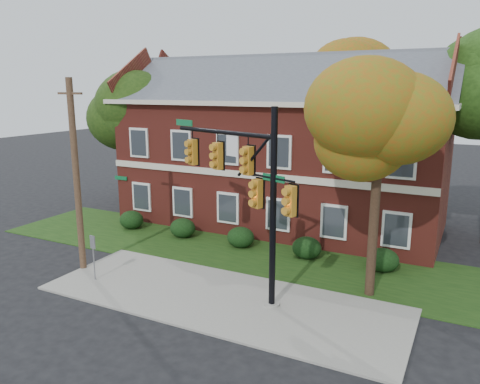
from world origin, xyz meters
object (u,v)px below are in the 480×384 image
at_px(utility_pole, 76,176).
at_px(tree_left_rear, 135,107).
at_px(traffic_signal, 247,182).
at_px(hedge_right, 307,248).
at_px(sign_post, 93,250).
at_px(hedge_left, 183,228).
at_px(tree_far_rear, 343,74).
at_px(hedge_far_left, 131,220).
at_px(hedge_center, 241,237).
at_px(hedge_far_right, 383,260).
at_px(apartment_building, 281,139).
at_px(tree_near_right, 386,124).

bearing_deg(utility_pole, tree_left_rear, 115.08).
xyz_separation_m(traffic_signal, utility_pole, (-7.71, -0.82, -0.31)).
relative_size(hedge_right, sign_post, 0.70).
distance_m(hedge_left, tree_far_rear, 16.25).
bearing_deg(tree_far_rear, sign_post, -103.84).
xyz_separation_m(tree_far_rear, traffic_signal, (1.43, -18.07, -4.31)).
bearing_deg(traffic_signal, tree_far_rear, 113.70).
distance_m(hedge_far_left, hedge_center, 7.00).
bearing_deg(hedge_far_left, tree_far_rear, 57.50).
bearing_deg(hedge_right, hedge_far_right, 0.00).
distance_m(apartment_building, tree_left_rear, 9.94).
bearing_deg(apartment_building, tree_left_rear, -173.46).
relative_size(tree_left_rear, utility_pole, 1.07).
bearing_deg(traffic_signal, hedge_center, 138.33).
distance_m(hedge_left, traffic_signal, 8.95).
distance_m(hedge_center, hedge_far_right, 7.00).
height_order(hedge_right, tree_near_right, tree_near_right).
distance_m(apartment_building, hedge_center, 6.89).
relative_size(hedge_left, sign_post, 0.70).
bearing_deg(hedge_far_left, apartment_building, 36.89).
height_order(hedge_far_right, tree_near_right, tree_near_right).
height_order(apartment_building, hedge_right, apartment_building).
relative_size(tree_near_right, sign_post, 4.30).
bearing_deg(hedge_center, sign_post, -118.08).
height_order(hedge_far_left, hedge_far_right, same).
height_order(hedge_center, hedge_right, same).
relative_size(hedge_right, tree_left_rear, 0.16).
distance_m(hedge_right, tree_near_right, 7.72).
distance_m(hedge_far_right, sign_post, 12.41).
height_order(tree_left_rear, utility_pole, tree_left_rear).
bearing_deg(tree_far_rear, apartment_building, -99.71).
relative_size(hedge_center, tree_near_right, 0.16).
height_order(hedge_far_left, traffic_signal, traffic_signal).
bearing_deg(tree_far_rear, hedge_left, -110.29).
distance_m(hedge_left, sign_post, 6.61).
relative_size(tree_left_rear, traffic_signal, 1.22).
relative_size(hedge_far_left, hedge_left, 1.00).
distance_m(tree_left_rear, traffic_signal, 15.62).
bearing_deg(tree_left_rear, traffic_signal, -36.07).
xyz_separation_m(hedge_left, sign_post, (-0.00, -6.56, 0.83)).
distance_m(tree_far_rear, utility_pole, 20.43).
xyz_separation_m(hedge_center, traffic_signal, (2.77, -4.97, 4.01)).
relative_size(hedge_far_right, tree_near_right, 0.16).
relative_size(hedge_far_left, traffic_signal, 0.19).
relative_size(tree_left_rear, sign_post, 4.45).
bearing_deg(tree_near_right, traffic_signal, -154.37).
height_order(hedge_left, sign_post, sign_post).
bearing_deg(tree_left_rear, hedge_far_right, -13.89).
bearing_deg(traffic_signal, utility_pole, -154.75).
bearing_deg(traffic_signal, hedge_far_left, 172.22).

